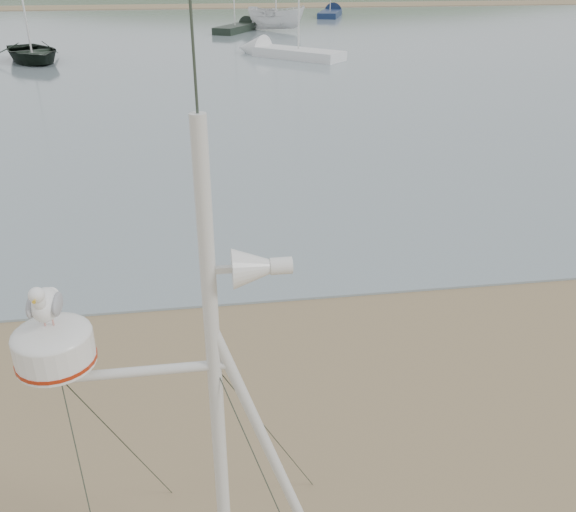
{
  "coord_description": "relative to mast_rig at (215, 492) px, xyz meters",
  "views": [
    {
      "loc": [
        1.21,
        -4.77,
        5.24
      ],
      "look_at": [
        2.06,
        1.0,
        2.35
      ],
      "focal_mm": 38.0,
      "sensor_mm": 36.0,
      "label": 1
    }
  ],
  "objects": [
    {
      "name": "ground",
      "position": [
        -1.14,
        1.11,
        -1.29
      ],
      "size": [
        560.0,
        560.0,
        0.0
      ],
      "primitive_type": "plane",
      "color": "olive",
      "rests_on": "ground"
    },
    {
      "name": "sandbar",
      "position": [
        -1.14,
        71.11,
        -1.21
      ],
      "size": [
        560.0,
        7.0,
        0.07
      ],
      "primitive_type": "cube",
      "color": "olive",
      "rests_on": "water"
    },
    {
      "name": "hill_ridge",
      "position": [
        17.37,
        236.11,
        -20.98
      ],
      "size": [
        620.0,
        180.0,
        80.0
      ],
      "color": "#253716",
      "rests_on": "ground"
    },
    {
      "name": "mast_rig",
      "position": [
        0.0,
        0.0,
        0.0
      ],
      "size": [
        2.36,
        2.52,
        5.33
      ],
      "color": "silver",
      "rests_on": "ground"
    },
    {
      "name": "boat_dark",
      "position": [
        -8.6,
        32.15,
        1.32
      ],
      "size": [
        3.75,
        2.59,
        5.13
      ],
      "primitive_type": "imported",
      "rotation": [
        0.0,
        0.0,
        0.47
      ],
      "color": "black",
      "rests_on": "water"
    },
    {
      "name": "sailboat_blue_far",
      "position": [
        13.49,
        58.14,
        -0.98
      ],
      "size": [
        3.89,
        7.16,
        6.94
      ],
      "color": "#132244",
      "rests_on": "ground"
    },
    {
      "name": "sailboat_dark_mid",
      "position": [
        3.92,
        46.21,
        -0.98
      ],
      "size": [
        4.31,
        6.11,
        6.15
      ],
      "color": "black",
      "rests_on": "ground"
    },
    {
      "name": "sailboat_white_near",
      "position": [
        4.5,
        32.76,
        -0.98
      ],
      "size": [
        6.2,
        6.1,
        6.96
      ],
      "color": "silver",
      "rests_on": "ground"
    }
  ]
}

